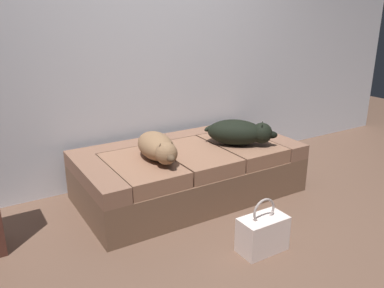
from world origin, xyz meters
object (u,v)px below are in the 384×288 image
couch (189,171)px  tv_remote (254,128)px  dog_tan (158,147)px  handbag (263,233)px  dog_dark (240,132)px

couch → tv_remote: 0.87m
couch → dog_tan: size_ratio=3.07×
tv_remote → handbag: bearing=-143.9°
tv_remote → couch: bearing=173.3°
handbag → dog_tan: bearing=109.7°
dog_dark → handbag: (-0.44, -0.84, -0.40)m
couch → handbag: bearing=-91.6°
dog_tan → handbag: (0.31, -0.88, -0.40)m
couch → dog_dark: (0.42, -0.15, 0.32)m
dog_tan → handbag: 1.01m
couch → tv_remote: size_ratio=12.23×
handbag → tv_remote: bearing=52.9°
dog_tan → tv_remote: bearing=12.2°
dog_dark → handbag: 1.03m
tv_remote → handbag: tv_remote is taller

